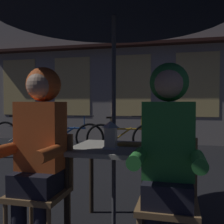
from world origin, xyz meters
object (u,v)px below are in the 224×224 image
(chair_right, at_px, (168,193))
(bicycle_third, at_px, (124,138))
(lantern, at_px, (111,134))
(person_right_hooded, at_px, (168,144))
(cafe_table, at_px, (114,158))
(person_left_hooded, at_px, (39,139))
(bicycle_second, at_px, (67,137))
(book, at_px, (130,144))
(chair_left, at_px, (43,183))
(bicycle_nearest, at_px, (25,134))

(chair_right, distance_m, bicycle_third, 4.01)
(lantern, height_order, person_right_hooded, person_right_hooded)
(cafe_table, height_order, bicycle_third, bicycle_third)
(person_left_hooded, xyz_separation_m, bicycle_second, (-1.42, 3.78, -0.50))
(lantern, relative_size, book, 1.16)
(bicycle_third, bearing_deg, chair_left, -87.95)
(chair_left, bearing_deg, person_right_hooded, -3.39)
(bicycle_second, bearing_deg, person_right_hooded, -57.78)
(bicycle_second, bearing_deg, chair_left, -69.11)
(cafe_table, bearing_deg, chair_right, -37.55)
(bicycle_second, xyz_separation_m, bicycle_third, (1.28, 0.13, 0.00))
(chair_left, xyz_separation_m, chair_right, (0.96, 0.00, 0.00))
(person_left_hooded, height_order, book, person_left_hooded)
(chair_right, relative_size, bicycle_second, 0.52)
(chair_left, relative_size, bicycle_nearest, 0.52)
(cafe_table, height_order, person_left_hooded, person_left_hooded)
(cafe_table, height_order, person_right_hooded, person_right_hooded)
(person_left_hooded, relative_size, bicycle_third, 0.84)
(person_left_hooded, bearing_deg, bicycle_nearest, 123.51)
(lantern, relative_size, chair_right, 0.27)
(cafe_table, relative_size, bicycle_third, 0.45)
(bicycle_second, bearing_deg, bicycle_nearest, 171.74)
(cafe_table, distance_m, person_right_hooded, 0.67)
(cafe_table, bearing_deg, person_left_hooded, -138.43)
(chair_right, distance_m, person_right_hooded, 0.36)
(cafe_table, relative_size, chair_right, 0.85)
(chair_right, distance_m, bicycle_nearest, 5.29)
(lantern, distance_m, chair_right, 0.66)
(bicycle_nearest, height_order, bicycle_third, same)
(chair_right, bearing_deg, person_right_hooded, -90.00)
(lantern, bearing_deg, chair_right, -28.62)
(person_right_hooded, bearing_deg, cafe_table, 138.43)
(book, bearing_deg, person_left_hooded, -131.91)
(chair_left, distance_m, bicycle_third, 3.86)
(chair_left, height_order, person_right_hooded, person_right_hooded)
(lantern, bearing_deg, person_left_hooded, -146.21)
(cafe_table, xyz_separation_m, bicycle_third, (-0.62, 3.48, -0.29))
(bicycle_third, bearing_deg, lantern, -80.26)
(person_left_hooded, xyz_separation_m, bicycle_third, (-0.14, 3.91, -0.50))
(person_right_hooded, relative_size, bicycle_second, 0.84)
(person_right_hooded, relative_size, book, 7.00)
(person_left_hooded, bearing_deg, cafe_table, 41.57)
(person_right_hooded, bearing_deg, book, 124.69)
(chair_right, bearing_deg, bicycle_second, 122.61)
(bicycle_second, relative_size, book, 8.31)
(lantern, xyz_separation_m, person_right_hooded, (0.48, -0.32, -0.01))
(cafe_table, relative_size, lantern, 3.20)
(bicycle_second, height_order, book, bicycle_second)
(chair_right, distance_m, person_left_hooded, 1.03)
(person_right_hooded, bearing_deg, bicycle_nearest, 132.15)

